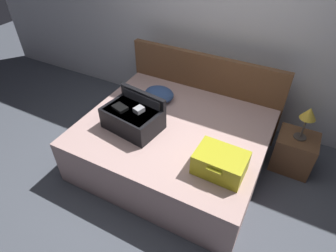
# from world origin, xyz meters

# --- Properties ---
(ground_plane) EXTENTS (12.00, 12.00, 0.00)m
(ground_plane) POSITION_xyz_m (0.00, 0.00, 0.00)
(ground_plane) COLOR #4C515B
(back_wall) EXTENTS (8.00, 0.10, 2.60)m
(back_wall) POSITION_xyz_m (0.00, 1.65, 1.30)
(back_wall) COLOR silver
(back_wall) RESTS_ON ground
(bed) EXTENTS (2.02, 1.71, 0.57)m
(bed) POSITION_xyz_m (0.00, 0.40, 0.28)
(bed) COLOR #BC9993
(bed) RESTS_ON ground
(headboard) EXTENTS (2.06, 0.08, 1.05)m
(headboard) POSITION_xyz_m (0.00, 1.30, 0.53)
(headboard) COLOR brown
(headboard) RESTS_ON ground
(hard_case_large) EXTENTS (0.65, 0.50, 0.37)m
(hard_case_large) POSITION_xyz_m (-0.39, 0.19, 0.71)
(hard_case_large) COLOR black
(hard_case_large) RESTS_ON bed
(hard_case_medium) EXTENTS (0.47, 0.36, 0.22)m
(hard_case_medium) POSITION_xyz_m (0.67, 0.01, 0.68)
(hard_case_medium) COLOR gold
(hard_case_medium) RESTS_ON bed
(pillow_near_headboard) EXTENTS (0.39, 0.33, 0.16)m
(pillow_near_headboard) POSITION_xyz_m (-0.40, 0.79, 0.65)
(pillow_near_headboard) COLOR navy
(pillow_near_headboard) RESTS_ON bed
(nightstand) EXTENTS (0.44, 0.40, 0.46)m
(nightstand) POSITION_xyz_m (1.29, 1.01, 0.23)
(nightstand) COLOR brown
(nightstand) RESTS_ON ground
(table_lamp) EXTENTS (0.17, 0.17, 0.41)m
(table_lamp) POSITION_xyz_m (1.29, 1.01, 0.77)
(table_lamp) COLOR #3F3833
(table_lamp) RESTS_ON nightstand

